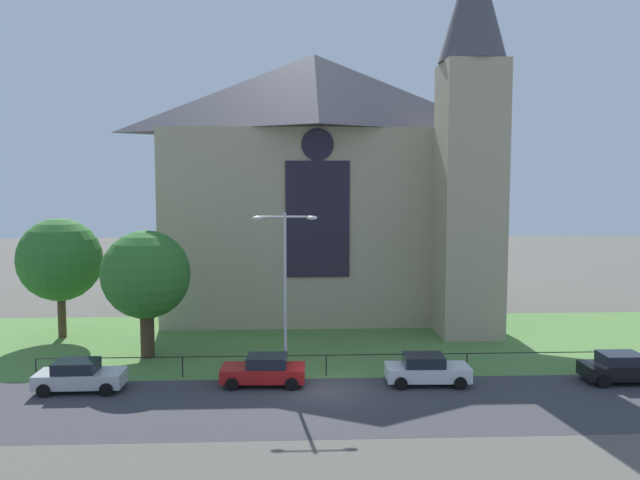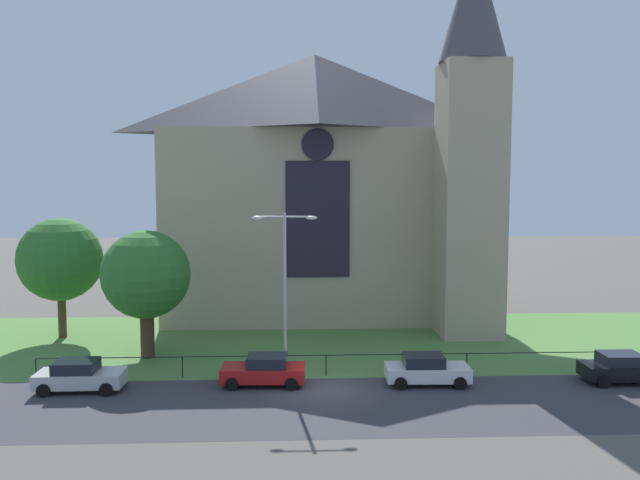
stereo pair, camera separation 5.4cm
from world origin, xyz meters
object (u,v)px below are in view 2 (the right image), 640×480
object	(u,v)px
tree_left_far	(60,260)
streetlamp_near	(285,274)
parked_car_red	(264,370)
parked_car_white	(426,370)
parked_car_black	(623,368)
parked_car_silver	(80,376)
tree_left_near	(146,275)
church_building	(325,182)

from	to	relation	value
tree_left_far	streetlamp_near	xyz separation A→B (m)	(14.81, -9.29, 0.29)
tree_left_far	parked_car_red	xyz separation A→B (m)	(13.75, -10.60, -4.43)
tree_left_far	parked_car_red	distance (m)	17.92
parked_car_white	parked_car_black	distance (m)	10.12
parked_car_silver	parked_car_white	xyz separation A→B (m)	(17.24, 0.25, 0.00)
tree_left_near	church_building	bearing A→B (deg)	47.71
tree_left_near	parked_car_silver	world-z (taller)	tree_left_near
parked_car_silver	parked_car_red	bearing A→B (deg)	2.87
parked_car_silver	parked_car_black	size ratio (longest dim) A/B	1.00
parked_car_black	tree_left_near	bearing A→B (deg)	167.61
tree_left_near	parked_car_silver	xyz separation A→B (m)	(-1.98, -5.96, -4.11)
parked_car_black	parked_car_white	bearing A→B (deg)	179.73
church_building	parked_car_red	distance (m)	20.38
tree_left_near	tree_left_far	bearing A→B (deg)	142.55
tree_left_near	parked_car_red	bearing A→B (deg)	-37.79
church_building	tree_left_far	distance (m)	19.73
church_building	tree_left_near	xyz separation A→B (m)	(-11.02, -12.12, -5.42)
parked_car_red	parked_car_white	distance (m)	8.23
church_building	parked_car_black	world-z (taller)	church_building
parked_car_silver	parked_car_black	xyz separation A→B (m)	(27.36, 0.09, 0.00)
parked_car_black	streetlamp_near	bearing A→B (deg)	174.94
parked_car_silver	streetlamp_near	bearing A→B (deg)	9.84
church_building	streetlamp_near	xyz separation A→B (m)	(-2.92, -16.27, -4.81)
streetlamp_near	parked_car_red	bearing A→B (deg)	-129.20
tree_left_near	streetlamp_near	xyz separation A→B (m)	(8.10, -4.15, 0.60)
church_building	parked_car_black	xyz separation A→B (m)	(14.36, -17.99, -9.53)
parked_car_red	parked_car_black	xyz separation A→B (m)	(18.34, -0.42, 0.00)
streetlamp_near	tree_left_near	bearing A→B (deg)	152.86
church_building	streetlamp_near	distance (m)	17.22
tree_left_far	church_building	bearing A→B (deg)	21.46
church_building	tree_left_near	size ratio (longest dim) A/B	3.48
parked_car_red	streetlamp_near	bearing A→B (deg)	-126.70
parked_car_silver	parked_car_red	world-z (taller)	same
tree_left_far	parked_car_red	bearing A→B (deg)	-37.62
parked_car_white	parked_car_black	world-z (taller)	same
church_building	parked_car_white	bearing A→B (deg)	-76.64
streetlamp_near	parked_car_silver	bearing A→B (deg)	-169.79
streetlamp_near	parked_car_black	xyz separation A→B (m)	(17.28, -1.73, -4.71)
parked_car_white	church_building	bearing A→B (deg)	105.16
parked_car_white	streetlamp_near	bearing A→B (deg)	169.47
tree_left_far	parked_car_silver	xyz separation A→B (m)	(4.74, -11.11, -4.43)
tree_left_far	parked_car_black	distance (m)	34.22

